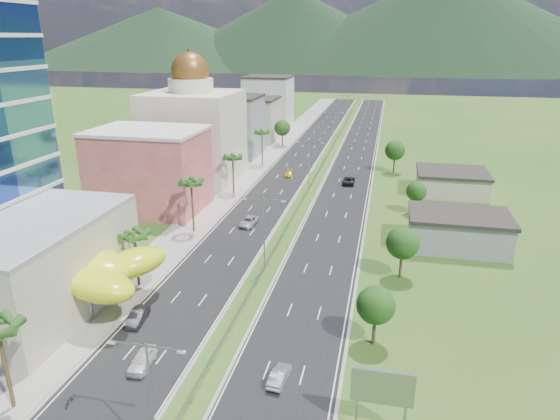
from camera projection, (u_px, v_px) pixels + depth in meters
The scene contains 36 objects.
ground at pixel (245, 305), 62.48m from camera, with size 500.00×500.00×0.00m, color #2D5119.
road_left at pixel (305, 151), 147.02m from camera, with size 11.00×260.00×0.04m, color black.
road_right at pixel (356, 153), 144.01m from camera, with size 11.00×260.00×0.04m, color black.
sidewalk_left at pixel (274, 149), 148.92m from camera, with size 7.00×260.00×0.12m, color gray.
median_guardrail at pixel (322, 164), 128.70m from camera, with size 0.10×216.06×0.76m.
streetlight_median_a at pixel (151, 392), 37.19m from camera, with size 6.04×0.25×11.00m.
streetlight_median_b at pixel (264, 227), 69.49m from camera, with size 6.04×0.25×11.00m.
streetlight_median_c at pixel (309, 161), 106.40m from camera, with size 6.04×0.25×11.00m.
streetlight_median_d at pixel (333, 126), 147.92m from camera, with size 6.04×0.25×11.00m.
streetlight_median_e at pixel (347, 106), 189.44m from camera, with size 6.04×0.25×11.00m.
lime_canopy at pixel (79, 268), 61.16m from camera, with size 18.00×15.00×7.40m.
pink_shophouse at pixel (150, 171), 95.16m from camera, with size 20.00×15.00×15.00m, color #BA4C52.
domed_building at pixel (193, 130), 115.11m from camera, with size 20.00×20.00×28.70m.
midrise_grey at pixel (231, 127), 139.08m from camera, with size 16.00×15.00×16.00m, color gray.
midrise_beige at pixel (252, 120), 159.87m from camera, with size 16.00×15.00×13.00m, color #B3AD93.
midrise_white at pixel (268, 103), 180.27m from camera, with size 16.00×15.00×18.00m, color silver.
billboard at pixel (382, 389), 41.01m from camera, with size 5.20×0.35×6.20m.
shed_near at pixel (458, 232), 79.11m from camera, with size 15.00×10.00×5.00m, color gray.
shed_far at pixel (451, 183), 106.49m from camera, with size 14.00×12.00×4.40m, color #B3AD93.
palm_tree_b at pixel (134, 237), 65.11m from camera, with size 3.60×3.60×8.10m.
palm_tree_c at pixel (191, 185), 83.09m from camera, with size 3.60×3.60×9.60m.
palm_tree_d at pixel (233, 159), 104.63m from camera, with size 3.60×3.60×8.60m.
palm_tree_e at pixel (262, 134), 127.44m from camera, with size 3.60×3.60×9.40m.
leafy_tree_lfar at pixel (282, 128), 151.41m from camera, with size 4.90×4.90×8.05m.
leafy_tree_ra at pixel (376, 305), 53.09m from camera, with size 4.20×4.20×6.90m.
leafy_tree_rb at pixel (403, 243), 68.04m from camera, with size 4.55×4.55×7.47m.
leafy_tree_rc at pixel (416, 191), 93.54m from camera, with size 3.85×3.85×6.33m.
leafy_tree_rd at pixel (395, 150), 121.62m from camera, with size 4.90×4.90×8.05m.
mountain_ridge at pixel (440, 72), 465.65m from camera, with size 860.00×140.00×90.00m, color black, non-canonical shape.
car_white_near_left at pixel (142, 360), 50.60m from camera, with size 1.86×4.62×1.57m, color silver.
car_dark_left at pixel (138, 316), 58.54m from camera, with size 1.58×4.52×1.49m, color black.
car_silver_mid_left at pixel (249, 222), 88.50m from camera, with size 2.40×5.20×1.44m, color #A9ACB0.
car_yellow_far_left at pixel (289, 174), 119.62m from camera, with size 1.80×4.42×1.28m, color gold.
car_silver_right at pixel (279, 376), 48.41m from camera, with size 1.42×4.07×1.34m, color #93949A.
car_dark_far_right at pixel (349, 180), 113.62m from camera, with size 2.62×5.68×1.58m, color black.
motorcycle at pixel (69, 399), 45.45m from camera, with size 0.51×1.69×1.08m, color black.
Camera 1 is at (15.95, -52.89, 31.85)m, focal length 32.00 mm.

